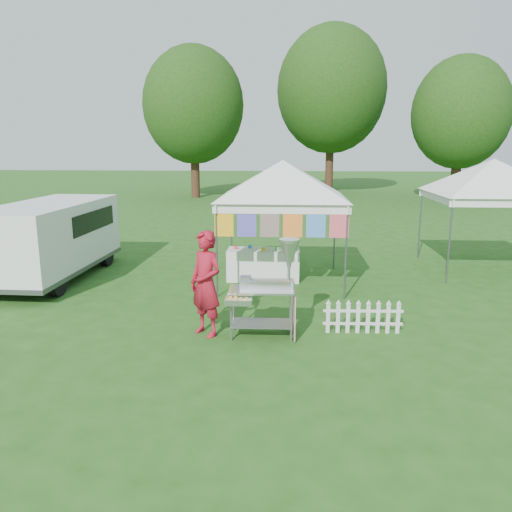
{
  "coord_description": "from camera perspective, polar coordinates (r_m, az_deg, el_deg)",
  "views": [
    {
      "loc": [
        0.17,
        -8.64,
        3.33
      ],
      "look_at": [
        -0.5,
        1.4,
        1.1
      ],
      "focal_mm": 35.0,
      "sensor_mm": 36.0,
      "label": 1
    }
  ],
  "objects": [
    {
      "name": "canopy_main",
      "position": [
        12.14,
        3.08,
        10.86
      ],
      "size": [
        4.24,
        4.24,
        3.45
      ],
      "color": "#59595E",
      "rests_on": "ground"
    },
    {
      "name": "cargo_van",
      "position": [
        13.72,
        -22.15,
        1.97
      ],
      "size": [
        1.95,
        4.71,
        1.94
      ],
      "rotation": [
        0.0,
        0.0,
        -0.02
      ],
      "color": "silver",
      "rests_on": "ground"
    },
    {
      "name": "donut_cart",
      "position": [
        8.7,
        1.87,
        -2.79
      ],
      "size": [
        1.26,
        0.89,
        1.76
      ],
      "rotation": [
        0.0,
        0.0,
        0.03
      ],
      "color": "gray",
      "rests_on": "ground"
    },
    {
      "name": "ground",
      "position": [
        9.26,
        2.55,
        -8.59
      ],
      "size": [
        120.0,
        120.0,
        0.0
      ],
      "primitive_type": "plane",
      "color": "#244D16",
      "rests_on": "ground"
    },
    {
      "name": "display_table",
      "position": [
        12.6,
        0.84,
        -0.99
      ],
      "size": [
        1.8,
        0.7,
        0.79
      ],
      "primitive_type": "cube",
      "color": "white",
      "rests_on": "ground"
    },
    {
      "name": "picket_fence",
      "position": [
        9.27,
        12.12,
        -6.94
      ],
      "size": [
        1.44,
        0.08,
        0.56
      ],
      "rotation": [
        0.0,
        0.0,
        0.04
      ],
      "color": "silver",
      "rests_on": "ground"
    },
    {
      "name": "tree_right",
      "position": [
        32.23,
        22.37,
        14.87
      ],
      "size": [
        5.6,
        5.6,
        8.42
      ],
      "color": "#382014",
      "rests_on": "ground"
    },
    {
      "name": "tree_left",
      "position": [
        33.31,
        -7.15,
        16.7
      ],
      "size": [
        6.4,
        6.4,
        9.53
      ],
      "color": "#382014",
      "rests_on": "ground"
    },
    {
      "name": "vendor",
      "position": [
        8.86,
        -5.76,
        -3.16
      ],
      "size": [
        0.82,
        0.78,
        1.9
      ],
      "primitive_type": "imported",
      "rotation": [
        0.0,
        0.0,
        -0.66
      ],
      "color": "maroon",
      "rests_on": "ground"
    },
    {
      "name": "canopy_right",
      "position": [
        14.65,
        25.58,
        9.97
      ],
      "size": [
        4.24,
        4.24,
        3.45
      ],
      "color": "#59595E",
      "rests_on": "ground"
    },
    {
      "name": "tree_mid",
      "position": [
        36.95,
        8.65,
        18.26
      ],
      "size": [
        7.6,
        7.6,
        11.52
      ],
      "color": "#382014",
      "rests_on": "ground"
    }
  ]
}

